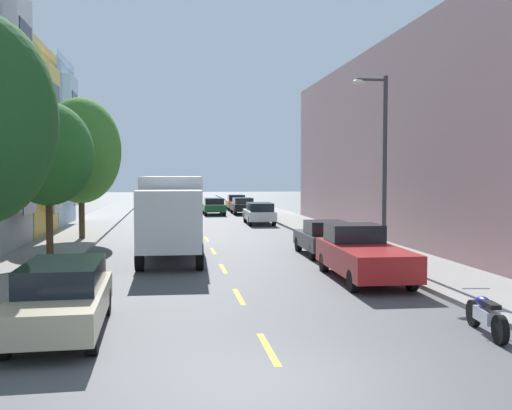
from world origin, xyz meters
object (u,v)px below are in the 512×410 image
at_px(parked_hatchback_orange, 236,202).
at_px(moving_forest_sedan, 214,206).
at_px(delivery_box_truck, 173,211).
at_px(street_lamp, 381,155).
at_px(parked_wagon_white, 259,213).
at_px(street_tree_second, 48,154).
at_px(parked_wagon_champagne, 62,296).
at_px(street_tree_third, 81,151).
at_px(parked_hatchback_charcoal, 323,238).
at_px(parked_pickup_red, 362,254).
at_px(parked_sedan_black, 243,206).
at_px(parked_motorcycle, 486,316).

bearing_deg(parked_hatchback_orange, moving_forest_sedan, -112.43).
relative_size(delivery_box_truck, moving_forest_sedan, 1.80).
xyz_separation_m(street_lamp, parked_wagon_white, (-1.75, 18.99, -3.36)).
xyz_separation_m(street_tree_second, parked_hatchback_orange, (10.81, 33.72, -3.43)).
xyz_separation_m(street_tree_second, moving_forest_sedan, (8.20, 27.41, -3.44)).
bearing_deg(parked_wagon_champagne, parked_hatchback_orange, 78.86).
distance_m(street_tree_second, parked_wagon_champagne, 10.81).
distance_m(street_lamp, parked_wagon_champagne, 13.49).
relative_size(street_tree_third, street_lamp, 1.04).
xyz_separation_m(street_tree_third, parked_wagon_champagne, (2.19, -18.20, -3.84)).
bearing_deg(parked_wagon_white, parked_hatchback_charcoal, -88.98).
distance_m(parked_wagon_champagne, moving_forest_sedan, 37.92).
bearing_deg(parked_hatchback_charcoal, moving_forest_sedan, 95.83).
distance_m(delivery_box_truck, parked_pickup_red, 8.67).
height_order(parked_sedan_black, parked_wagon_white, parked_wagon_white).
distance_m(parked_wagon_champagne, parked_sedan_black, 38.80).
bearing_deg(parked_pickup_red, moving_forest_sedan, 94.44).
xyz_separation_m(parked_wagon_champagne, parked_pickup_red, (8.50, 5.32, 0.02)).
bearing_deg(parked_pickup_red, parked_wagon_champagne, -147.94).
relative_size(street_tree_second, moving_forest_sedan, 1.33).
bearing_deg(parked_wagon_white, street_tree_second, -121.71).
distance_m(street_tree_third, parked_hatchback_orange, 28.02).
relative_size(street_lamp, parked_sedan_black, 1.54).
height_order(street_tree_third, parked_wagon_white, street_tree_third).
relative_size(street_tree_second, parked_hatchback_orange, 1.49).
distance_m(parked_pickup_red, parked_hatchback_charcoal, 5.72).
bearing_deg(parked_motorcycle, street_lamp, 82.93).
distance_m(parked_hatchback_orange, parked_motorcycle, 45.22).
height_order(street_lamp, delivery_box_truck, street_lamp).
bearing_deg(parked_wagon_champagne, street_tree_second, 102.33).
relative_size(street_tree_third, parked_hatchback_orange, 1.79).
height_order(street_tree_third, parked_motorcycle, street_tree_third).
bearing_deg(moving_forest_sedan, parked_motorcycle, -85.66).
height_order(parked_wagon_champagne, parked_hatchback_charcoal, same).
bearing_deg(parked_motorcycle, parked_wagon_champagne, 170.76).
bearing_deg(delivery_box_truck, parked_wagon_champagne, -101.95).
height_order(street_tree_second, street_lamp, street_lamp).
height_order(parked_wagon_white, parked_motorcycle, parked_wagon_white).
height_order(delivery_box_truck, moving_forest_sedan, delivery_box_truck).
height_order(delivery_box_truck, parked_hatchback_charcoal, delivery_box_truck).
relative_size(parked_pickup_red, parked_hatchback_orange, 1.33).
xyz_separation_m(parked_wagon_white, moving_forest_sedan, (-2.40, 10.24, -0.05)).
relative_size(delivery_box_truck, parked_motorcycle, 3.96).
bearing_deg(street_tree_third, parked_motorcycle, -60.43).
relative_size(street_tree_second, parked_pickup_red, 1.12).
height_order(parked_wagon_champagne, parked_sedan_black, parked_wagon_champagne).
bearing_deg(parked_wagon_champagne, parked_wagon_white, 72.81).
height_order(parked_pickup_red, parked_hatchback_orange, parked_pickup_red).
distance_m(delivery_box_truck, parked_motorcycle, 14.51).
height_order(parked_wagon_white, parked_hatchback_charcoal, same).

